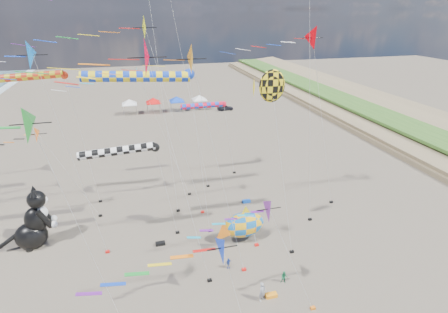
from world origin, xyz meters
TOP-DOWN VIEW (x-y plane):
  - delta_kite_0 at (-3.42, -0.14)m, footprint 9.48×1.77m
  - delta_kite_1 at (-1.61, 7.97)m, footprint 10.74×2.11m
  - delta_kite_2 at (-5.67, 7.46)m, footprint 14.39×2.64m
  - delta_kite_3 at (-11.08, 5.25)m, footprint 10.51×2.26m
  - delta_kite_5 at (2.99, 2.64)m, footprint 7.87×1.93m
  - delta_kite_6 at (11.14, 16.17)m, footprint 12.22×2.43m
  - delta_kite_7 at (-5.27, 17.94)m, footprint 14.28×2.18m
  - delta_kite_8 at (-14.66, 20.06)m, footprint 9.25×1.77m
  - delta_kite_9 at (-5.55, 22.32)m, footprint 11.89×1.80m
  - delta_kite_10 at (-13.20, 13.49)m, footprint 10.98×2.21m
  - windsock_0 at (-14.94, 23.29)m, footprint 9.14×0.79m
  - windsock_1 at (3.31, 26.67)m, footprint 7.11×0.70m
  - windsock_3 at (-4.38, 14.29)m, footprint 10.15×0.90m
  - windsock_4 at (-6.65, 14.82)m, footprint 8.18×0.80m
  - angelfish_kite at (5.26, 11.07)m, footprint 3.74×3.02m
  - cat_inflatable at (-15.45, 16.41)m, footprint 4.73×2.97m
  - fish_inflatable at (3.61, 11.88)m, footprint 5.38×2.76m
  - person_adult at (2.76, 4.45)m, footprint 0.72×0.64m
  - child_green at (5.16, 5.72)m, footprint 0.67×0.61m
  - child_blue at (1.23, 8.59)m, footprint 0.67×0.46m
  - kite_bag_1 at (-4.14, 13.38)m, footprint 0.90×0.44m
  - kite_bag_2 at (6.28, 18.80)m, footprint 0.90×0.44m
  - kite_bag_3 at (3.59, 4.57)m, footprint 0.90×0.44m
  - tent_row at (1.50, 60.00)m, footprint 19.20×4.20m
  - parked_car at (14.37, 58.00)m, footprint 3.55×1.48m

SIDE VIEW (x-z plane):
  - kite_bag_1 at x=-4.14m, z-range 0.00..0.30m
  - kite_bag_2 at x=6.28m, z-range 0.00..0.30m
  - kite_bag_3 at x=3.59m, z-range 0.00..0.30m
  - child_blue at x=1.23m, z-range 0.00..1.05m
  - child_green at x=5.16m, z-range 0.00..1.12m
  - parked_car at x=14.37m, z-range 0.00..1.20m
  - person_adult at x=2.76m, z-range 0.00..1.65m
  - fish_inflatable at x=3.61m, z-range -0.08..3.84m
  - cat_inflatable at x=-15.45m, z-range 0.00..5.95m
  - tent_row at x=1.50m, z-range 1.25..5.05m
  - delta_kite_5 at x=2.99m, z-range 3.45..12.87m
  - delta_kite_0 at x=-3.42m, z-range 3.92..14.32m
  - windsock_4 at x=-6.65m, z-range 4.46..14.27m
  - delta_kite_8 at x=-14.66m, z-range 4.07..14.67m
  - windsock_1 at x=3.31m, z-range 4.64..14.76m
  - delta_kite_9 at x=-5.55m, z-range 6.52..22.20m
  - windsock_0 at x=-14.94m, z-range 7.07..22.14m
  - angelfish_kite at x=5.26m, z-range 6.77..23.20m
  - delta_kite_3 at x=-11.08m, z-range 6.78..23.21m
  - windsock_3 at x=-4.38m, z-range 7.61..23.83m
  - delta_kite_10 at x=-13.20m, z-range 8.06..27.00m
  - delta_kite_1 at x=-1.61m, z-range 8.09..27.07m
  - delta_kite_2 at x=-5.67m, z-range 8.10..27.49m
  - delta_kite_6 at x=11.14m, z-range 8.27..27.81m
  - delta_kite_7 at x=-5.27m, z-range 8.78..29.25m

